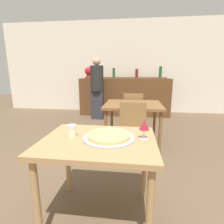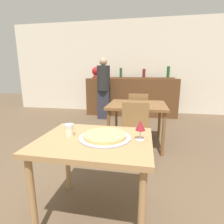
{
  "view_description": "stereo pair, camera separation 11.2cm",
  "coord_description": "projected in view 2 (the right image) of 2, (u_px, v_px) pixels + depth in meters",
  "views": [
    {
      "loc": [
        0.27,
        -1.29,
        1.25
      ],
      "look_at": [
        0.04,
        0.55,
        0.83
      ],
      "focal_mm": 28.0,
      "sensor_mm": 36.0,
      "label": 1
    },
    {
      "loc": [
        0.38,
        -1.28,
        1.25
      ],
      "look_at": [
        0.04,
        0.55,
        0.83
      ],
      "focal_mm": 28.0,
      "sensor_mm": 36.0,
      "label": 2
    }
  ],
  "objects": [
    {
      "name": "chair_far_side_front",
      "position": [
        135.0,
        129.0,
        2.42
      ],
      "size": [
        0.4,
        0.4,
        0.84
      ],
      "color": "olive",
      "rests_on": "ground_plane"
    },
    {
      "name": "wine_glass",
      "position": [
        140.0,
        126.0,
        1.36
      ],
      "size": [
        0.08,
        0.08,
        0.16
      ],
      "color": "silver",
      "rests_on": "dining_table_near"
    },
    {
      "name": "chair_far_side_back",
      "position": [
        138.0,
        110.0,
        3.58
      ],
      "size": [
        0.4,
        0.4,
        0.84
      ],
      "rotation": [
        0.0,
        0.0,
        3.14
      ],
      "color": "olive",
      "rests_on": "ground_plane"
    },
    {
      "name": "dining_table_near",
      "position": [
        95.0,
        150.0,
        1.43
      ],
      "size": [
        0.91,
        0.72,
        0.73
      ],
      "color": "#A87F51",
      "rests_on": "ground_plane"
    },
    {
      "name": "ground_plane",
      "position": [
        96.0,
        215.0,
        1.57
      ],
      "size": [
        16.0,
        16.0,
        0.0
      ],
      "primitive_type": "plane",
      "color": "brown"
    },
    {
      "name": "person_standing",
      "position": [
        104.0,
        87.0,
        4.65
      ],
      "size": [
        0.34,
        0.34,
        1.62
      ],
      "color": "#2D2D38",
      "rests_on": "ground_plane"
    },
    {
      "name": "bar_counter",
      "position": [
        131.0,
        97.0,
        5.15
      ],
      "size": [
        2.6,
        0.56,
        1.08
      ],
      "color": "brown",
      "rests_on": "ground_plane"
    },
    {
      "name": "cheese_shaker",
      "position": [
        69.0,
        130.0,
        1.46
      ],
      "size": [
        0.08,
        0.08,
        0.1
      ],
      "color": "beige",
      "rests_on": "dining_table_near"
    },
    {
      "name": "pizza_tray",
      "position": [
        105.0,
        136.0,
        1.42
      ],
      "size": [
        0.42,
        0.42,
        0.04
      ],
      "color": "#A3A3A8",
      "rests_on": "dining_table_near"
    },
    {
      "name": "dining_table_far",
      "position": [
        137.0,
        109.0,
        2.96
      ],
      "size": [
        0.95,
        0.87,
        0.73
      ],
      "color": "brown",
      "rests_on": "ground_plane"
    },
    {
      "name": "bar_back_shelf",
      "position": [
        133.0,
        76.0,
        5.15
      ],
      "size": [
        2.39,
        0.24,
        0.34
      ],
      "color": "brown",
      "rests_on": "bar_counter"
    },
    {
      "name": "potted_plant",
      "position": [
        96.0,
        72.0,
        5.13
      ],
      "size": [
        0.24,
        0.24,
        0.33
      ],
      "color": "maroon",
      "rests_on": "bar_counter"
    },
    {
      "name": "wall_back",
      "position": [
        133.0,
        67.0,
        5.44
      ],
      "size": [
        8.0,
        0.05,
        2.8
      ],
      "color": "silver",
      "rests_on": "ground_plane"
    }
  ]
}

